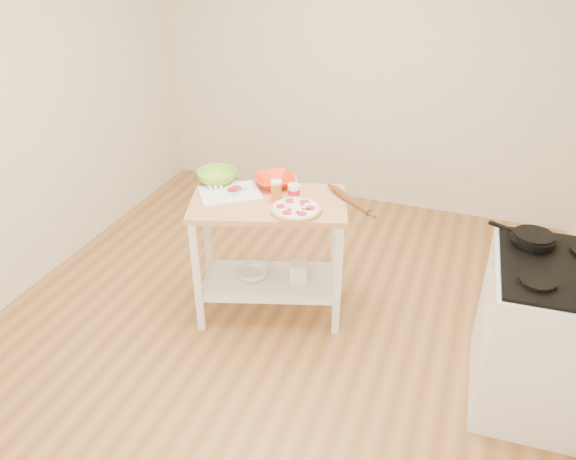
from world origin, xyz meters
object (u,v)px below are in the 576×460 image
at_px(pizza, 296,209).
at_px(shelf_glass_bowl, 252,273).
at_px(orange_bowl, 275,181).
at_px(shelf_bin, 298,271).
at_px(gas_stove, 544,336).
at_px(rolling_pin, 351,201).
at_px(prep_island, 269,235).
at_px(cutting_board, 229,192).
at_px(knife, 219,182).
at_px(skillet, 533,238).
at_px(yogurt_tub, 294,191).
at_px(green_bowl, 217,177).
at_px(beer_pint, 276,191).
at_px(spatula, 240,191).

height_order(pizza, shelf_glass_bowl, pizza).
bearing_deg(orange_bowl, shelf_bin, -31.28).
bearing_deg(gas_stove, rolling_pin, 159.51).
bearing_deg(gas_stove, shelf_bin, 164.76).
bearing_deg(pizza, rolling_pin, 35.83).
distance_m(prep_island, cutting_board, 0.40).
bearing_deg(shelf_bin, cutting_board, -170.10).
relative_size(prep_island, knife, 4.69).
relative_size(skillet, yogurt_tub, 2.13).
bearing_deg(rolling_pin, green_bowl, -179.62).
relative_size(skillet, pizza, 1.12).
bearing_deg(green_bowl, yogurt_tub, -4.17).
bearing_deg(skillet, green_bowl, -162.16).
bearing_deg(beer_pint, prep_island, -159.96).
bearing_deg(orange_bowl, knife, -162.95).
relative_size(pizza, beer_pint, 2.28).
xyz_separation_m(prep_island, beer_pint, (0.05, 0.02, 0.33)).
relative_size(prep_island, shelf_glass_bowl, 4.90).
relative_size(green_bowl, shelf_glass_bowl, 1.18).
distance_m(cutting_board, knife, 0.17).
distance_m(prep_island, spatula, 0.36).
relative_size(spatula, green_bowl, 0.56).
height_order(orange_bowl, shelf_bin, orange_bowl).
bearing_deg(orange_bowl, yogurt_tub, -35.73).
xyz_separation_m(spatula, yogurt_tub, (0.37, 0.06, 0.03)).
xyz_separation_m(gas_stove, yogurt_tub, (-1.64, 0.34, 0.48)).
bearing_deg(gas_stove, knife, 167.36).
relative_size(spatula, beer_pint, 1.06).
distance_m(yogurt_tub, shelf_glass_bowl, 0.72).
height_order(knife, beer_pint, beer_pint).
bearing_deg(skillet, pizza, -155.89).
xyz_separation_m(spatula, shelf_glass_bowl, (0.09, -0.04, -0.62)).
bearing_deg(prep_island, skillet, -1.40).
height_order(gas_stove, skillet, gas_stove).
bearing_deg(cutting_board, pizza, -45.12).
relative_size(gas_stove, shelf_bin, 9.15).
bearing_deg(beer_pint, pizza, -27.73).
height_order(skillet, rolling_pin, skillet).
bearing_deg(orange_bowl, cutting_board, -137.59).
bearing_deg(beer_pint, shelf_bin, 31.04).
height_order(cutting_board, rolling_pin, rolling_pin).
bearing_deg(spatula, orange_bowl, -11.57).
bearing_deg(shelf_glass_bowl, shelf_bin, 18.56).
bearing_deg(prep_island, cutting_board, 177.05).
distance_m(knife, orange_bowl, 0.39).
bearing_deg(rolling_pin, beer_pint, -164.41).
relative_size(cutting_board, spatula, 3.24).
xyz_separation_m(pizza, green_bowl, (-0.67, 0.21, 0.03)).
bearing_deg(pizza, yogurt_tub, 113.61).
xyz_separation_m(prep_island, skillet, (1.62, -0.04, 0.33)).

